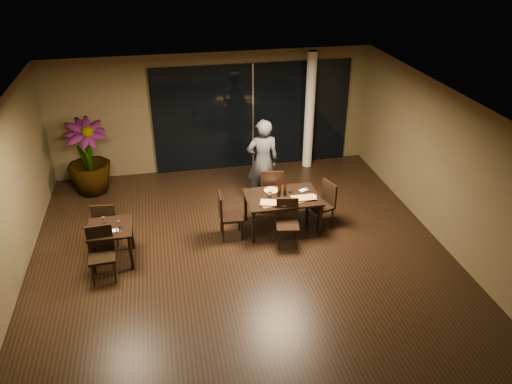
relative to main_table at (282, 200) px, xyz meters
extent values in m
plane|color=black|center=(-1.00, -0.80, -0.68)|extent=(8.00, 8.00, 0.00)
cube|color=brown|center=(-1.00, 3.25, 0.82)|extent=(8.00, 0.10, 3.00)
cube|color=brown|center=(-1.00, -4.85, 0.82)|extent=(8.00, 0.10, 3.00)
cube|color=brown|center=(-5.05, -0.80, 0.82)|extent=(0.10, 8.00, 3.00)
cube|color=brown|center=(3.05, -0.80, 0.82)|extent=(0.10, 8.00, 3.00)
cube|color=silver|center=(-1.00, -0.80, 2.34)|extent=(8.00, 8.00, 0.04)
cube|color=black|center=(0.00, 3.16, 0.67)|extent=(5.00, 0.06, 2.70)
cylinder|color=white|center=(1.40, 2.85, 0.82)|extent=(0.24, 0.24, 3.00)
cube|color=black|center=(0.00, 0.00, 0.05)|extent=(1.50, 1.00, 0.04)
cube|color=black|center=(-0.69, -0.44, -0.32)|extent=(0.06, 0.06, 0.71)
cube|color=black|center=(0.69, -0.44, -0.32)|extent=(0.06, 0.06, 0.71)
cube|color=black|center=(-0.69, 0.44, -0.32)|extent=(0.06, 0.06, 0.71)
cube|color=black|center=(0.69, 0.44, -0.32)|extent=(0.06, 0.06, 0.71)
cube|color=black|center=(-3.40, -0.50, 0.05)|extent=(0.80, 0.80, 0.04)
cube|color=black|center=(-3.74, -0.84, -0.32)|extent=(0.06, 0.06, 0.71)
cube|color=black|center=(-3.06, -0.84, -0.32)|extent=(0.06, 0.06, 0.71)
cube|color=black|center=(-3.74, -0.16, -0.32)|extent=(0.06, 0.06, 0.71)
cube|color=black|center=(-3.06, -0.16, -0.32)|extent=(0.06, 0.06, 0.71)
cube|color=black|center=(-0.04, 0.79, -0.18)|extent=(0.58, 0.58, 0.06)
cylinder|color=black|center=(0.20, 0.94, -0.43)|extent=(0.04, 0.04, 0.50)
cylinder|color=black|center=(-0.19, 1.03, -0.43)|extent=(0.04, 0.04, 0.50)
cylinder|color=black|center=(0.11, 0.55, -0.43)|extent=(0.04, 0.04, 0.50)
cylinder|color=black|center=(-0.28, 0.64, -0.43)|extent=(0.04, 0.04, 0.50)
cube|color=black|center=(-0.09, 0.57, 0.10)|extent=(0.49, 0.15, 0.56)
cube|color=black|center=(-0.05, -0.63, -0.23)|extent=(0.51, 0.51, 0.05)
cylinder|color=black|center=(-0.26, -0.78, -0.45)|extent=(0.04, 0.04, 0.45)
cylinder|color=black|center=(0.10, -0.84, -0.45)|extent=(0.04, 0.04, 0.45)
cylinder|color=black|center=(-0.19, -0.43, -0.45)|extent=(0.04, 0.04, 0.45)
cylinder|color=black|center=(0.16, -0.49, -0.45)|extent=(0.04, 0.04, 0.45)
cube|color=black|center=(-0.01, -0.44, 0.02)|extent=(0.44, 0.12, 0.50)
cube|color=black|center=(-1.09, -0.12, -0.20)|extent=(0.47, 0.47, 0.05)
cylinder|color=black|center=(-0.91, -0.32, -0.44)|extent=(0.04, 0.04, 0.47)
cylinder|color=black|center=(-0.90, 0.06, -0.44)|extent=(0.04, 0.04, 0.47)
cylinder|color=black|center=(-1.28, -0.30, -0.44)|extent=(0.04, 0.04, 0.47)
cylinder|color=black|center=(-1.27, 0.07, -0.44)|extent=(0.04, 0.04, 0.47)
cube|color=black|center=(-1.30, -0.12, 0.06)|extent=(0.06, 0.46, 0.52)
cube|color=black|center=(0.81, -0.07, -0.21)|extent=(0.57, 0.57, 0.05)
cylinder|color=black|center=(0.57, 0.05, -0.44)|extent=(0.04, 0.04, 0.46)
cylinder|color=black|center=(0.69, -0.31, -0.44)|extent=(0.04, 0.04, 0.46)
cylinder|color=black|center=(0.93, 0.16, -0.44)|extent=(0.04, 0.04, 0.46)
cylinder|color=black|center=(1.04, -0.19, -0.44)|extent=(0.04, 0.04, 0.46)
cube|color=black|center=(1.00, -0.01, 0.05)|extent=(0.18, 0.44, 0.52)
cube|color=black|center=(-3.52, 0.15, -0.21)|extent=(0.49, 0.49, 0.05)
cylinder|color=black|center=(-3.32, 0.31, -0.44)|extent=(0.04, 0.04, 0.46)
cylinder|color=black|center=(-3.68, 0.35, -0.44)|extent=(0.04, 0.04, 0.46)
cylinder|color=black|center=(-3.35, -0.05, -0.44)|extent=(0.04, 0.04, 0.46)
cylinder|color=black|center=(-3.72, -0.01, -0.44)|extent=(0.04, 0.04, 0.46)
cube|color=black|center=(-3.54, -0.05, 0.04)|extent=(0.45, 0.09, 0.51)
cube|color=black|center=(-3.54, -1.02, -0.21)|extent=(0.49, 0.49, 0.05)
cylinder|color=black|center=(-3.72, -1.22, -0.44)|extent=(0.04, 0.04, 0.47)
cylinder|color=black|center=(-3.34, -1.19, -0.44)|extent=(0.04, 0.04, 0.47)
cylinder|color=black|center=(-3.74, -0.84, -0.44)|extent=(0.04, 0.04, 0.47)
cylinder|color=black|center=(-3.37, -0.82, -0.44)|extent=(0.04, 0.04, 0.47)
cube|color=black|center=(-3.56, -0.81, 0.06)|extent=(0.46, 0.07, 0.52)
imported|color=#303235|center=(-0.15, 1.22, 0.31)|extent=(0.68, 0.47, 1.98)
imported|color=#214A18|center=(-4.03, 2.46, 0.21)|extent=(1.28, 1.28, 1.78)
cube|color=#462916|center=(-0.26, -0.27, 0.08)|extent=(0.54, 0.33, 0.01)
cube|color=#412315|center=(0.39, -0.19, 0.08)|extent=(0.56, 0.40, 0.01)
cylinder|color=red|center=(-0.17, 0.28, 0.08)|extent=(0.30, 0.30, 0.01)
cylinder|color=white|center=(-0.25, 0.04, 0.12)|extent=(0.08, 0.08, 0.10)
cylinder|color=white|center=(0.19, 0.15, 0.12)|extent=(0.08, 0.08, 0.10)
cube|color=white|center=(0.59, -0.12, 0.08)|extent=(0.20, 0.14, 0.01)
cube|color=white|center=(0.50, 0.17, 0.08)|extent=(0.20, 0.16, 0.01)
cube|color=white|center=(-3.33, -0.65, 0.08)|extent=(0.19, 0.13, 0.01)
camera|label=1|loc=(-2.30, -8.63, 5.02)|focal=35.00mm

